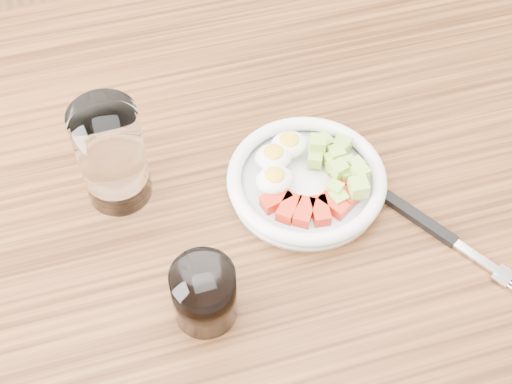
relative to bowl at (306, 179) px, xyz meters
The scene contains 5 objects.
dining_table 0.13m from the bowl, 158.50° to the right, with size 1.50×0.90×0.77m.
bowl is the anchor object (origin of this frame).
fork 0.16m from the bowl, 40.50° to the right, with size 0.12×0.18×0.01m.
water_glass 0.22m from the bowl, 165.19° to the left, with size 0.07×0.07×0.13m, color white.
coffee_glass 0.20m from the bowl, 140.60° to the right, with size 0.07×0.07×0.08m.
Camera 1 is at (-0.14, -0.45, 1.45)m, focal length 50.00 mm.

